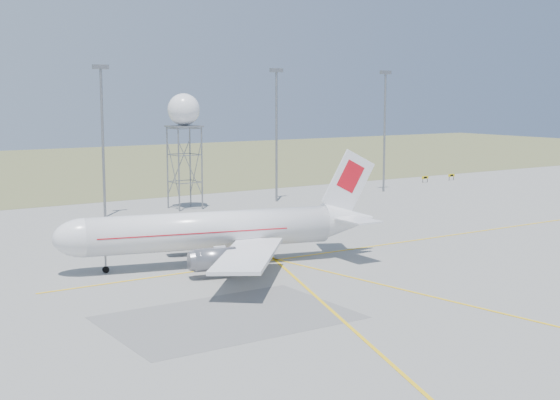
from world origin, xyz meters
TOP-DOWN VIEW (x-y plane):
  - grass_strip at (0.00, 140.00)m, footprint 400.00×120.00m
  - mast_b at (-10.00, 66.00)m, footprint 2.20×0.50m
  - mast_c at (18.00, 66.00)m, footprint 2.20×0.50m
  - mast_d at (40.00, 66.00)m, footprint 2.20×0.50m
  - taxi_sign_near at (55.60, 72.00)m, footprint 1.60×0.17m
  - taxi_sign_far at (62.60, 72.00)m, footprint 1.60×0.17m
  - airliner_main at (-11.94, 31.43)m, footprint 32.16×30.61m
  - radar_tower at (2.58, 66.82)m, footprint 4.62×4.62m

SIDE VIEW (x-z plane):
  - grass_strip at x=0.00m, z-range 0.00..0.03m
  - taxi_sign_near at x=55.60m, z-range 0.29..1.49m
  - taxi_sign_far at x=62.60m, z-range 0.29..1.49m
  - airliner_main at x=-11.94m, z-range -2.14..8.92m
  - radar_tower at x=2.58m, z-range 1.02..17.74m
  - mast_b at x=-10.00m, z-range 1.82..22.32m
  - mast_c at x=18.00m, z-range 1.82..22.32m
  - mast_d at x=40.00m, z-range 1.82..22.32m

